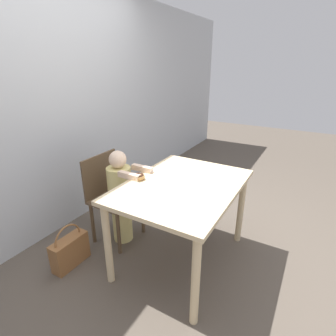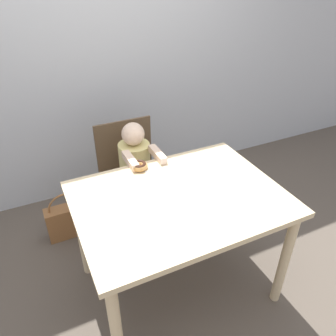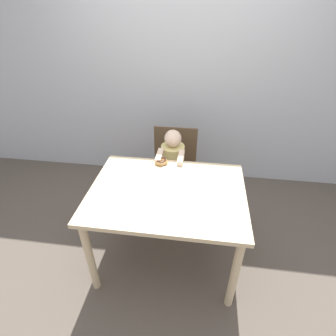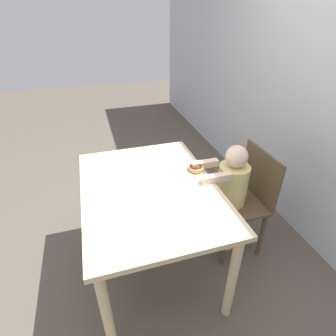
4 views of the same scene
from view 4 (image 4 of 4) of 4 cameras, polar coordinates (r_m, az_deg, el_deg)
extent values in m
plane|color=brown|center=(2.29, -3.29, -19.98)|extent=(12.00, 12.00, 0.00)
cube|color=beige|center=(1.77, -4.03, -4.64)|extent=(1.19, 0.88, 0.03)
cylinder|color=beige|center=(2.40, -15.66, -6.19)|extent=(0.06, 0.06, 0.73)
cylinder|color=beige|center=(1.67, -13.17, -28.58)|extent=(0.06, 0.06, 0.73)
cylinder|color=beige|center=(2.49, 1.98, -3.28)|extent=(0.06, 0.06, 0.73)
cylinder|color=beige|center=(1.80, 13.83, -22.28)|extent=(0.06, 0.06, 0.73)
cube|color=brown|center=(2.20, 14.37, -7.03)|extent=(0.46, 0.40, 0.03)
cube|color=brown|center=(2.17, 19.48, -1.43)|extent=(0.46, 0.02, 0.41)
cylinder|color=brown|center=(2.41, 7.87, -9.45)|extent=(0.04, 0.04, 0.44)
cylinder|color=brown|center=(2.17, 12.17, -15.86)|extent=(0.04, 0.04, 0.44)
cylinder|color=brown|center=(2.54, 14.81, -7.79)|extent=(0.04, 0.04, 0.44)
cylinder|color=brown|center=(2.31, 19.69, -13.53)|extent=(0.04, 0.04, 0.44)
cylinder|color=#E0D17F|center=(2.32, 12.56, -11.57)|extent=(0.20, 0.20, 0.47)
cylinder|color=#E0D17F|center=(2.07, 13.81, -3.50)|extent=(0.23, 0.23, 0.33)
sphere|color=beige|center=(1.95, 14.72, 2.43)|extent=(0.16, 0.16, 0.16)
cube|color=beige|center=(1.97, 7.92, 0.87)|extent=(0.05, 0.21, 0.05)
cube|color=beige|center=(1.83, 10.38, -2.15)|extent=(0.05, 0.21, 0.05)
torus|color=tan|center=(1.92, 6.10, -0.04)|extent=(0.11, 0.11, 0.04)
torus|color=#381E14|center=(1.92, 6.12, 0.33)|extent=(0.09, 0.09, 0.02)
cube|color=white|center=(1.76, 2.31, -3.98)|extent=(0.28, 0.28, 0.00)
cube|color=brown|center=(2.80, 10.25, -5.21)|extent=(0.34, 0.13, 0.27)
torus|color=brown|center=(2.72, 10.52, -2.90)|extent=(0.27, 0.02, 0.27)
camera|label=1|loc=(3.22, -30.97, 26.28)|focal=28.00mm
camera|label=2|loc=(2.34, -48.99, 25.47)|focal=35.00mm
camera|label=3|loc=(1.74, -71.42, 20.23)|focal=28.00mm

